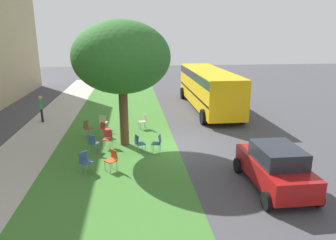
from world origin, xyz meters
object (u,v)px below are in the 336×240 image
(chair_2, at_px, (139,142))
(parked_car, at_px, (275,167))
(street_tree, at_px, (122,58))
(pedestrian_0, at_px, (41,108))
(chair_7, at_px, (105,128))
(chair_9, at_px, (85,160))
(chair_1, at_px, (158,142))
(chair_8, at_px, (112,158))
(chair_5, at_px, (93,142))
(school_bus, at_px, (208,86))
(chair_4, at_px, (108,137))
(chair_6, at_px, (103,121))
(chair_0, at_px, (144,120))
(chair_3, at_px, (88,127))

(chair_2, distance_m, parked_car, 6.30)
(street_tree, xyz_separation_m, pedestrian_0, (4.87, 5.32, -3.44))
(street_tree, distance_m, pedestrian_0, 7.99)
(chair_7, relative_size, chair_9, 1.00)
(chair_1, distance_m, chair_2, 0.90)
(chair_1, bearing_deg, chair_8, 131.01)
(chair_5, distance_m, chair_7, 2.17)
(chair_1, height_order, school_bus, school_bus)
(chair_1, relative_size, school_bus, 0.08)
(chair_5, bearing_deg, chair_2, -98.36)
(chair_4, relative_size, parked_car, 0.24)
(chair_7, bearing_deg, parked_car, -134.65)
(chair_9, bearing_deg, chair_7, -5.88)
(chair_6, distance_m, pedestrian_0, 4.62)
(chair_1, xyz_separation_m, chair_4, (0.96, 2.41, 0.00))
(chair_4, xyz_separation_m, chair_9, (-2.82, 0.71, 0.00))
(chair_4, relative_size, chair_9, 1.00)
(chair_0, xyz_separation_m, chair_6, (0.04, 2.36, 0.00))
(chair_0, distance_m, pedestrian_0, 6.79)
(chair_2, distance_m, chair_5, 2.17)
(street_tree, bearing_deg, chair_3, 51.70)
(chair_2, bearing_deg, chair_3, 43.79)
(pedestrian_0, bearing_deg, chair_6, -119.00)
(chair_2, bearing_deg, chair_4, 58.60)
(chair_9, distance_m, pedestrian_0, 8.85)
(chair_5, height_order, pedestrian_0, pedestrian_0)
(chair_0, xyz_separation_m, chair_4, (-2.90, 1.90, 0.00))
(street_tree, bearing_deg, chair_2, -150.97)
(street_tree, distance_m, parked_car, 8.40)
(chair_4, bearing_deg, chair_9, 165.79)
(school_bus, bearing_deg, chair_9, 143.37)
(street_tree, height_order, chair_8, street_tree)
(chair_1, bearing_deg, chair_5, 83.36)
(chair_6, xyz_separation_m, chair_8, (-5.68, -0.83, 0.00))
(chair_5, xyz_separation_m, chair_7, (2.13, -0.37, 0.00))
(chair_2, relative_size, chair_8, 1.00)
(street_tree, bearing_deg, school_bus, -40.49)
(chair_8, relative_size, school_bus, 0.08)
(chair_0, xyz_separation_m, chair_8, (-5.64, 1.53, 0.00))
(chair_4, relative_size, chair_8, 1.00)
(street_tree, xyz_separation_m, chair_0, (2.59, -1.07, -3.85))
(chair_4, bearing_deg, chair_6, 9.00)
(chair_1, height_order, chair_5, same)
(chair_6, height_order, chair_7, same)
(street_tree, relative_size, chair_6, 6.95)
(chair_8, bearing_deg, chair_6, 8.32)
(street_tree, relative_size, chair_4, 6.95)
(chair_1, xyz_separation_m, chair_6, (3.90, 2.87, 0.00))
(chair_9, distance_m, parked_car, 7.36)
(chair_8, height_order, chair_9, same)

